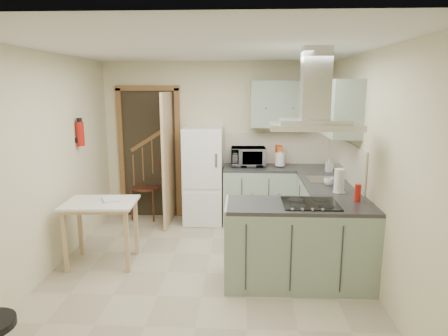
{
  "coord_description": "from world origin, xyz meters",
  "views": [
    {
      "loc": [
        0.41,
        -4.26,
        2.11
      ],
      "look_at": [
        0.18,
        0.45,
        1.15
      ],
      "focal_mm": 32.0,
      "sensor_mm": 36.0,
      "label": 1
    }
  ],
  "objects_px": {
    "fridge": "(203,176)",
    "microwave": "(248,157)",
    "bentwood_chair": "(146,188)",
    "peninsula": "(299,244)",
    "extractor_hood": "(314,126)",
    "drop_leaf_table": "(102,233)"
  },
  "relations": [
    {
      "from": "fridge",
      "to": "microwave",
      "type": "bearing_deg",
      "value": 4.11
    },
    {
      "from": "bentwood_chair",
      "to": "microwave",
      "type": "distance_m",
      "value": 1.73
    },
    {
      "from": "peninsula",
      "to": "bentwood_chair",
      "type": "xyz_separation_m",
      "value": [
        -2.18,
        2.12,
        0.06
      ]
    },
    {
      "from": "extractor_hood",
      "to": "bentwood_chair",
      "type": "height_order",
      "value": "extractor_hood"
    },
    {
      "from": "fridge",
      "to": "extractor_hood",
      "type": "xyz_separation_m",
      "value": [
        1.32,
        -1.98,
        0.97
      ]
    },
    {
      "from": "peninsula",
      "to": "microwave",
      "type": "relative_size",
      "value": 2.94
    },
    {
      "from": "extractor_hood",
      "to": "drop_leaf_table",
      "type": "xyz_separation_m",
      "value": [
        -2.4,
        0.4,
        -1.33
      ]
    },
    {
      "from": "fridge",
      "to": "microwave",
      "type": "xyz_separation_m",
      "value": [
        0.69,
        0.05,
        0.3
      ]
    },
    {
      "from": "extractor_hood",
      "to": "drop_leaf_table",
      "type": "relative_size",
      "value": 1.09
    },
    {
      "from": "drop_leaf_table",
      "to": "bentwood_chair",
      "type": "xyz_separation_m",
      "value": [
        0.12,
        1.73,
        0.12
      ]
    },
    {
      "from": "bentwood_chair",
      "to": "peninsula",
      "type": "bearing_deg",
      "value": -36.87
    },
    {
      "from": "peninsula",
      "to": "microwave",
      "type": "bearing_deg",
      "value": 104.66
    },
    {
      "from": "bentwood_chair",
      "to": "extractor_hood",
      "type": "bearing_deg",
      "value": -35.59
    },
    {
      "from": "extractor_hood",
      "to": "bentwood_chair",
      "type": "xyz_separation_m",
      "value": [
        -2.28,
        2.12,
        -1.21
      ]
    },
    {
      "from": "drop_leaf_table",
      "to": "bentwood_chair",
      "type": "relative_size",
      "value": 0.82
    },
    {
      "from": "microwave",
      "to": "extractor_hood",
      "type": "bearing_deg",
      "value": -75.0
    },
    {
      "from": "bentwood_chair",
      "to": "fridge",
      "type": "bearing_deg",
      "value": -1.08
    },
    {
      "from": "microwave",
      "to": "drop_leaf_table",
      "type": "bearing_deg",
      "value": -139.52
    },
    {
      "from": "fridge",
      "to": "drop_leaf_table",
      "type": "xyz_separation_m",
      "value": [
        -1.07,
        -1.58,
        -0.36
      ]
    },
    {
      "from": "fridge",
      "to": "bentwood_chair",
      "type": "bearing_deg",
      "value": 171.54
    },
    {
      "from": "peninsula",
      "to": "bentwood_chair",
      "type": "distance_m",
      "value": 3.04
    },
    {
      "from": "peninsula",
      "to": "microwave",
      "type": "xyz_separation_m",
      "value": [
        -0.53,
        2.03,
        0.6
      ]
    }
  ]
}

